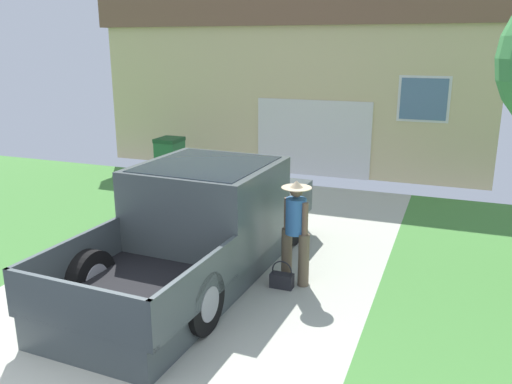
% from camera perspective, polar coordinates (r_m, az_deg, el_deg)
% --- Properties ---
extents(pickup_truck, '(2.19, 5.38, 1.69)m').
position_cam_1_polar(pickup_truck, '(8.31, -5.23, -3.26)').
color(pickup_truck, '#434C4E').
rests_on(pickup_truck, ground).
extents(person_with_hat, '(0.47, 0.44, 1.57)m').
position_cam_1_polar(person_with_hat, '(7.74, 4.31, -3.94)').
color(person_with_hat, brown).
rests_on(person_with_hat, ground).
extents(handbag, '(0.34, 0.16, 0.42)m').
position_cam_1_polar(handbag, '(7.81, 2.81, -9.41)').
color(handbag, '#232328').
rests_on(handbag, ground).
extents(house_with_garage, '(11.26, 5.87, 4.93)m').
position_cam_1_polar(house_with_garage, '(17.03, 5.91, 12.46)').
color(house_with_garage, '#D0BB85').
rests_on(house_with_garage, ground).
extents(wheeled_trash_bin, '(0.60, 0.72, 1.05)m').
position_cam_1_polar(wheeled_trash_bin, '(14.27, -9.30, 3.90)').
color(wheeled_trash_bin, '#286B38').
rests_on(wheeled_trash_bin, ground).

